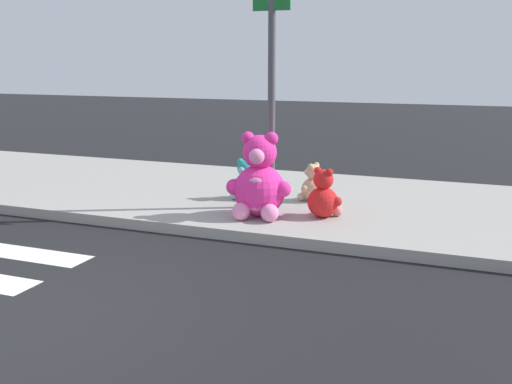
% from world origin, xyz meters
% --- Properties ---
extents(ground_plane, '(60.00, 60.00, 0.00)m').
position_xyz_m(ground_plane, '(0.00, 0.00, 0.00)').
color(ground_plane, black).
extents(sidewalk, '(28.00, 4.40, 0.15)m').
position_xyz_m(sidewalk, '(0.00, 5.20, 0.07)').
color(sidewalk, '#9E9B93').
rests_on(sidewalk, ground_plane).
extents(sign_pole, '(0.56, 0.11, 3.20)m').
position_xyz_m(sign_pole, '(1.00, 4.40, 1.85)').
color(sign_pole, '#4C4C51').
rests_on(sign_pole, sidewalk).
extents(plush_pink_large, '(0.92, 0.84, 1.20)m').
position_xyz_m(plush_pink_large, '(1.03, 3.81, 0.63)').
color(plush_pink_large, '#F22D93').
rests_on(plush_pink_large, sidewalk).
extents(plush_teal, '(0.50, 0.45, 0.64)m').
position_xyz_m(plush_teal, '(0.42, 4.77, 0.41)').
color(plush_teal, teal).
rests_on(plush_teal, sidewalk).
extents(plush_tan, '(0.43, 0.46, 0.61)m').
position_xyz_m(plush_tan, '(1.46, 5.03, 0.39)').
color(plush_tan, tan).
rests_on(plush_tan, sidewalk).
extents(plush_red, '(0.52, 0.51, 0.71)m').
position_xyz_m(plush_red, '(1.90, 4.11, 0.43)').
color(plush_red, red).
rests_on(plush_red, sidewalk).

